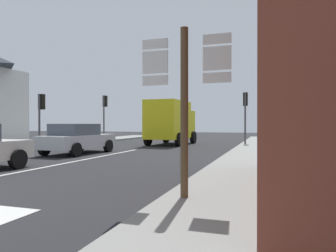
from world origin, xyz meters
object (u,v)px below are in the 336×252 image
delivery_truck (171,121)px  route_sign_post (185,99)px  traffic_light_near_left (41,108)px  traffic_light_far_right (245,106)px  sedan_far (77,138)px  traffic_light_far_left (105,108)px

delivery_truck → route_sign_post: route_sign_post is taller
traffic_light_near_left → traffic_light_far_right: size_ratio=0.89×
sedan_far → traffic_light_near_left: (-3.85, 2.04, 1.62)m
traffic_light_far_right → traffic_light_far_left: bearing=175.7°
route_sign_post → traffic_light_far_right: (-0.12, 16.46, 0.76)m
traffic_light_near_left → traffic_light_far_right: traffic_light_far_right is taller
traffic_light_far_left → traffic_light_far_right: bearing=-4.3°
delivery_truck → traffic_light_far_left: traffic_light_far_left is taller
delivery_truck → route_sign_post: size_ratio=1.59×
traffic_light_far_left → traffic_light_near_left: bearing=-90.0°
delivery_truck → traffic_light_far_right: 5.24m
traffic_light_far_left → traffic_light_far_right: traffic_light_far_left is taller
sedan_far → traffic_light_far_left: size_ratio=1.13×
route_sign_post → traffic_light_far_left: (-11.35, 17.30, 0.88)m
route_sign_post → traffic_light_near_left: traffic_light_near_left is taller
traffic_light_near_left → route_sign_post: bearing=-40.8°
delivery_truck → route_sign_post: (5.22, -15.73, 0.26)m
sedan_far → traffic_light_far_left: 10.48m
delivery_truck → traffic_light_far_right: bearing=8.1°
sedan_far → route_sign_post: bearing=-46.0°
sedan_far → delivery_truck: bearing=74.0°
traffic_light_far_left → route_sign_post: bearing=-56.7°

